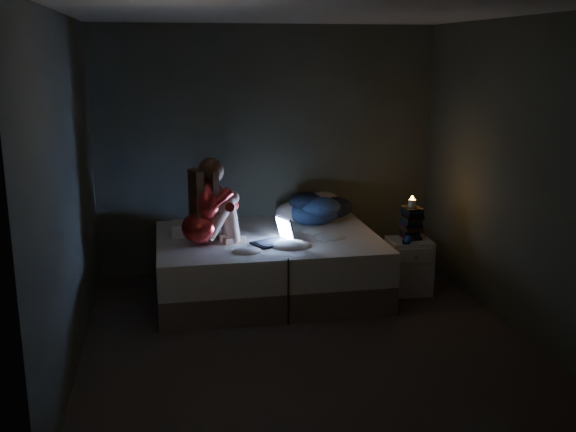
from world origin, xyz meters
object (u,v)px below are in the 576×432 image
object	(u,v)px
woman	(199,203)
laptop	(272,231)
nightstand	(409,266)
candle	(412,204)
phone	(406,242)
bed	(268,265)

from	to	relation	value
woman	laptop	distance (m)	0.72
nightstand	laptop	bearing A→B (deg)	-174.70
nightstand	candle	bearing A→B (deg)	67.14
candle	phone	xyz separation A→B (m)	(-0.10, -0.14, -0.34)
bed	woman	size ratio (longest dim) A/B	2.61
laptop	candle	size ratio (longest dim) A/B	4.45
nightstand	phone	bearing A→B (deg)	-123.84
laptop	phone	distance (m)	1.31
laptop	phone	bearing A→B (deg)	-26.74
bed	woman	distance (m)	0.98
bed	candle	size ratio (longest dim) A/B	26.52
bed	laptop	bearing A→B (deg)	-91.18
woman	nightstand	size ratio (longest dim) A/B	1.51
candle	bed	bearing A→B (deg)	172.55
phone	laptop	bearing A→B (deg)	-168.44
laptop	candle	bearing A→B (deg)	-20.76
woman	candle	bearing A→B (deg)	-17.89
candle	phone	distance (m)	0.38
laptop	phone	xyz separation A→B (m)	(1.30, -0.05, -0.16)
bed	phone	distance (m)	1.36
woman	nightstand	bearing A→B (deg)	-19.30
woman	candle	xyz separation A→B (m)	(2.05, 0.02, -0.11)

